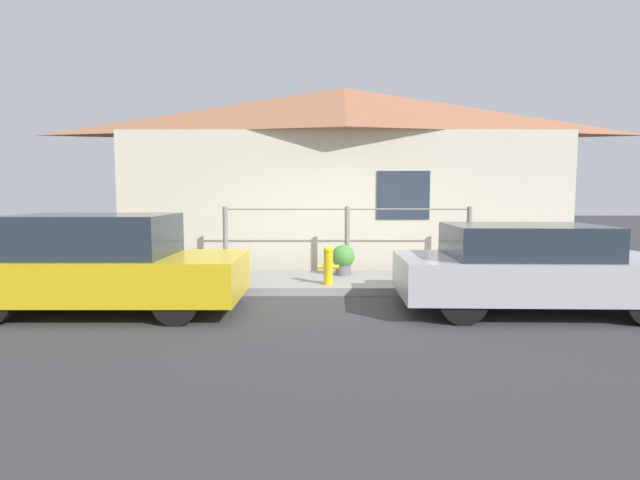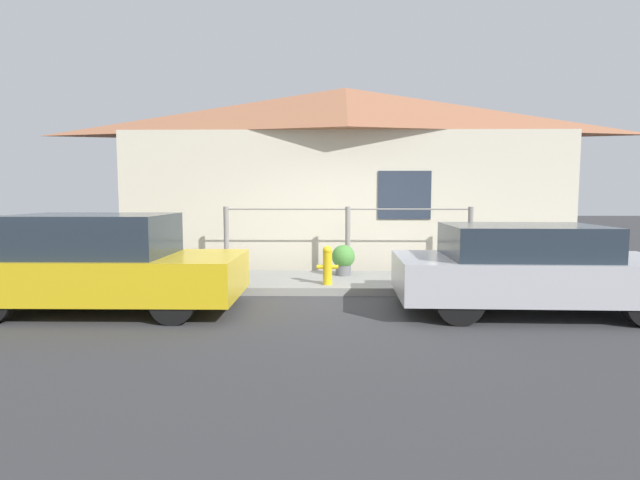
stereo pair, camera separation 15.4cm
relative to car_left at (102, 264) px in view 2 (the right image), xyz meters
The scene contains 9 objects.
ground_plane 3.83m from the car_left, 16.27° to the left, with size 60.00×60.00×0.00m, color #38383A.
sidewalk 4.17m from the car_left, 28.83° to the left, with size 24.00×1.87×0.13m.
house 6.26m from the car_left, 50.60° to the left, with size 10.00×2.23×4.06m.
fence 4.56m from the car_left, 37.51° to the left, with size 4.90×0.10×1.29m.
car_left is the anchor object (origin of this frame).
car_right 6.07m from the car_left, ahead, with size 3.83×1.80×1.24m.
fire_hydrant 3.52m from the car_left, 23.45° to the left, with size 0.37×0.17×0.67m.
potted_plant_near_hydrant 4.25m from the car_left, 33.96° to the left, with size 0.44×0.44×0.58m.
potted_plant_by_fence 2.26m from the car_left, 90.91° to the left, with size 0.40×0.40×0.56m.
Camera 2 is at (-0.38, -8.06, 1.68)m, focal length 28.00 mm.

